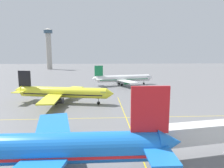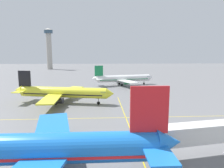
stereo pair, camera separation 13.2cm
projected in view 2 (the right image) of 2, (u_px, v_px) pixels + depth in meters
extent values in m
cylinder|color=blue|center=(28.00, 149.00, 25.02)|extent=(32.37, 3.87, 3.84)
cone|color=blue|center=(169.00, 142.00, 25.93)|extent=(3.24, 3.65, 3.65)
cube|color=red|center=(149.00, 110.00, 25.13)|extent=(4.86, 0.37, 6.07)
cube|color=blue|center=(147.00, 133.00, 28.81)|extent=(3.24, 5.26, 0.24)
cube|color=blue|center=(159.00, 154.00, 22.82)|extent=(3.24, 5.26, 0.24)
cube|color=blue|center=(53.00, 128.00, 33.65)|extent=(8.29, 15.93, 0.40)
cylinder|color=blue|center=(40.00, 144.00, 30.49)|extent=(3.44, 2.13, 2.12)
cube|color=red|center=(28.00, 152.00, 25.09)|extent=(29.78, 3.91, 0.36)
cylinder|color=#99999E|center=(51.00, 156.00, 28.10)|extent=(0.28, 0.28, 1.67)
cylinder|color=black|center=(51.00, 164.00, 28.27)|extent=(1.11, 0.46, 1.11)
cylinder|color=yellow|center=(63.00, 92.00, 64.14)|extent=(28.13, 8.88, 3.33)
cone|color=yellow|center=(110.00, 94.00, 61.97)|extent=(2.89, 3.65, 3.26)
cone|color=yellow|center=(19.00, 90.00, 66.30)|extent=(3.38, 3.66, 3.16)
cube|color=black|center=(25.00, 79.00, 65.40)|extent=(4.18, 1.15, 5.26)
cube|color=yellow|center=(19.00, 92.00, 63.47)|extent=(3.66, 5.02, 0.21)
cube|color=yellow|center=(28.00, 89.00, 68.61)|extent=(3.66, 5.02, 0.21)
cube|color=yellow|center=(51.00, 99.00, 57.07)|extent=(4.66, 13.18, 0.35)
cube|color=yellow|center=(69.00, 90.00, 71.63)|extent=(9.43, 13.87, 0.35)
cylinder|color=black|center=(58.00, 101.00, 59.91)|extent=(3.29, 2.40, 1.84)
cylinder|color=black|center=(69.00, 95.00, 68.82)|extent=(3.29, 2.40, 1.84)
cube|color=#385166|center=(104.00, 92.00, 62.18)|extent=(2.16, 3.32, 0.61)
cube|color=black|center=(64.00, 94.00, 64.21)|extent=(25.94, 8.46, 0.32)
cylinder|color=#99999E|center=(98.00, 100.00, 62.83)|extent=(0.25, 0.25, 1.45)
cylinder|color=black|center=(98.00, 103.00, 62.98)|extent=(1.02, 0.58, 0.96)
cylinder|color=#99999E|center=(56.00, 100.00, 62.49)|extent=(0.25, 0.25, 1.45)
cylinder|color=black|center=(56.00, 103.00, 62.64)|extent=(1.02, 0.58, 0.96)
cylinder|color=#99999E|center=(61.00, 97.00, 66.95)|extent=(0.25, 0.25, 1.45)
cylinder|color=black|center=(61.00, 100.00, 67.09)|extent=(1.02, 0.58, 0.96)
cylinder|color=white|center=(124.00, 78.00, 100.79)|extent=(27.30, 9.07, 3.24)
cone|color=white|center=(151.00, 77.00, 104.74)|extent=(2.85, 3.58, 3.17)
cone|color=white|center=(94.00, 79.00, 96.71)|extent=(3.33, 3.59, 3.07)
cube|color=#197F47|center=(99.00, 71.00, 96.75)|extent=(4.06, 1.19, 5.11)
cube|color=white|center=(99.00, 79.00, 94.76)|extent=(3.62, 4.91, 0.20)
cube|color=white|center=(97.00, 78.00, 99.62)|extent=(3.62, 4.91, 0.20)
cube|color=white|center=(127.00, 81.00, 93.75)|extent=(9.33, 13.46, 0.34)
cube|color=white|center=(118.00, 78.00, 107.52)|extent=(4.55, 12.81, 0.34)
cylinder|color=#2D9956|center=(127.00, 83.00, 96.87)|extent=(3.21, 2.37, 1.79)
cylinder|color=#2D9956|center=(121.00, 80.00, 105.29)|extent=(3.21, 2.37, 1.79)
cube|color=#385166|center=(147.00, 77.00, 104.14)|extent=(2.14, 3.24, 0.60)
cube|color=#197F47|center=(124.00, 79.00, 100.85)|extent=(25.18, 8.63, 0.31)
cylinder|color=#99999E|center=(144.00, 82.00, 104.07)|extent=(0.24, 0.24, 1.40)
cylinder|color=black|center=(144.00, 83.00, 104.21)|extent=(1.00, 0.58, 0.94)
cylinder|color=#99999E|center=(122.00, 83.00, 98.54)|extent=(0.24, 0.24, 1.40)
cylinder|color=black|center=(122.00, 85.00, 98.68)|extent=(1.00, 0.58, 0.94)
cylinder|color=#99999E|center=(119.00, 82.00, 102.75)|extent=(0.24, 0.24, 1.40)
cylinder|color=black|center=(119.00, 84.00, 102.89)|extent=(1.00, 0.58, 0.94)
cube|color=yellow|center=(126.00, 118.00, 50.23)|extent=(146.05, 0.20, 0.01)
cube|color=yellow|center=(141.00, 158.00, 30.94)|extent=(0.20, 85.97, 0.01)
cube|color=silver|center=(200.00, 133.00, 30.19)|extent=(15.06, 5.03, 2.70)
cylinder|color=silver|center=(154.00, 137.00, 28.62)|extent=(3.38, 3.38, 2.97)
cube|color=#47474C|center=(146.00, 138.00, 28.34)|extent=(2.05, 3.19, 2.97)
cylinder|color=#99999E|center=(168.00, 149.00, 29.40)|extent=(0.56, 0.56, 4.10)
cube|color=#99999E|center=(168.00, 161.00, 29.69)|extent=(1.26, 1.26, 0.20)
cylinder|color=#ADA89E|center=(49.00, 52.00, 199.73)|extent=(5.20, 5.20, 35.26)
cylinder|color=#385166|center=(48.00, 32.00, 196.82)|extent=(8.40, 8.40, 3.20)
cone|color=#ADA89E|center=(48.00, 29.00, 196.44)|extent=(8.82, 8.82, 1.80)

